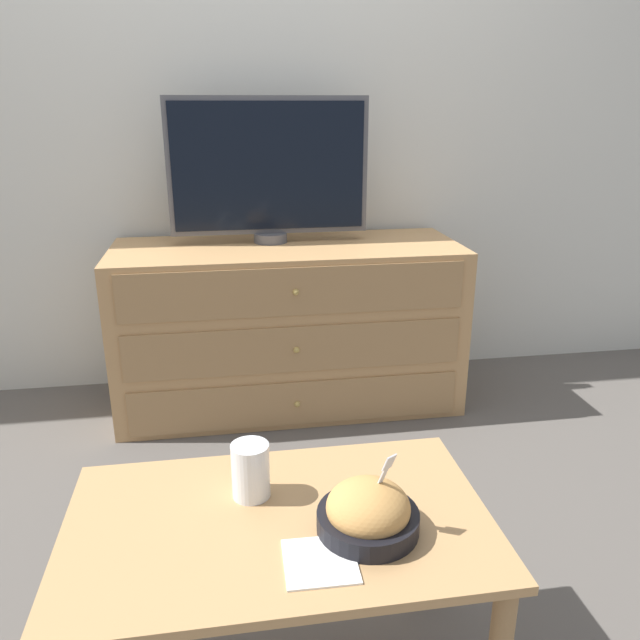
{
  "coord_description": "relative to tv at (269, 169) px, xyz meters",
  "views": [
    {
      "loc": [
        -0.15,
        -2.78,
        1.24
      ],
      "look_at": [
        0.08,
        -1.37,
        0.74
      ],
      "focal_mm": 35.0,
      "sensor_mm": 36.0,
      "label": 1
    }
  ],
  "objects": [
    {
      "name": "napkin",
      "position": [
        -0.05,
        -1.66,
        -0.53
      ],
      "size": [
        0.13,
        0.13,
        0.0
      ],
      "color": "white",
      "rests_on": "coffee_table"
    },
    {
      "name": "ground_plane",
      "position": [
        -0.06,
        0.22,
        -0.99
      ],
      "size": [
        12.0,
        12.0,
        0.0
      ],
      "primitive_type": "plane",
      "color": "#56514C"
    },
    {
      "name": "tv",
      "position": [
        0.0,
        0.0,
        0.0
      ],
      "size": [
        0.8,
        0.14,
        0.58
      ],
      "color": "#515156",
      "rests_on": "dresser"
    },
    {
      "name": "drink_cup",
      "position": [
        -0.17,
        -1.43,
        -0.48
      ],
      "size": [
        0.08,
        0.08,
        0.12
      ],
      "color": "white",
      "rests_on": "coffee_table"
    },
    {
      "name": "coffee_table",
      "position": [
        -0.12,
        -1.52,
        -0.61
      ],
      "size": [
        0.84,
        0.51,
        0.46
      ],
      "color": "tan",
      "rests_on": "ground_plane"
    },
    {
      "name": "wall_back",
      "position": [
        -0.06,
        0.24,
        0.31
      ],
      "size": [
        12.0,
        0.05,
        2.6
      ],
      "color": "silver",
      "rests_on": "ground_plane"
    },
    {
      "name": "dresser",
      "position": [
        0.06,
        -0.08,
        -0.64
      ],
      "size": [
        1.41,
        0.56,
        0.69
      ],
      "color": "tan",
      "rests_on": "ground_plane"
    },
    {
      "name": "takeout_bowl",
      "position": [
        0.05,
        -1.58,
        -0.49
      ],
      "size": [
        0.2,
        0.2,
        0.17
      ],
      "color": "black",
      "rests_on": "coffee_table"
    }
  ]
}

